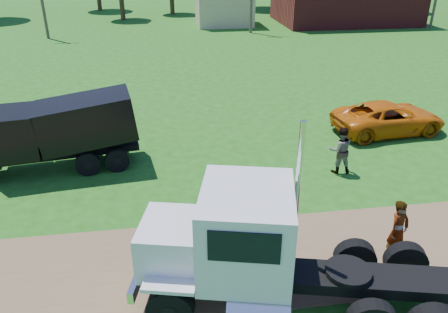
{
  "coord_description": "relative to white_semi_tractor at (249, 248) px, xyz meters",
  "views": [
    {
      "loc": [
        -3.38,
        -10.07,
        8.53
      ],
      "look_at": [
        -1.35,
        3.77,
        1.6
      ],
      "focal_mm": 35.0,
      "sensor_mm": 36.0,
      "label": 1
    }
  ],
  "objects": [
    {
      "name": "ground",
      "position": [
        1.48,
        1.52,
        -1.66
      ],
      "size": [
        140.0,
        140.0,
        0.0
      ],
      "primitive_type": "plane",
      "color": "#1F4E11",
      "rests_on": "ground"
    },
    {
      "name": "dirt_track",
      "position": [
        1.48,
        1.52,
        -1.65
      ],
      "size": [
        120.0,
        4.2,
        0.01
      ],
      "primitive_type": "cube",
      "color": "brown",
      "rests_on": "ground"
    },
    {
      "name": "white_semi_tractor",
      "position": [
        0.0,
        0.0,
        0.0
      ],
      "size": [
        8.23,
        4.34,
        4.86
      ],
      "rotation": [
        0.0,
        0.0,
        -0.24
      ],
      "color": "black",
      "rests_on": "ground"
    },
    {
      "name": "black_dump_truck",
      "position": [
        -6.28,
        8.41,
        0.04
      ],
      "size": [
        7.25,
        3.09,
        3.08
      ],
      "rotation": [
        0.0,
        0.0,
        0.14
      ],
      "color": "black",
      "rests_on": "ground"
    },
    {
      "name": "orange_pickup",
      "position": [
        8.98,
        10.03,
        -0.9
      ],
      "size": [
        5.71,
        3.08,
        1.52
      ],
      "primitive_type": "imported",
      "rotation": [
        0.0,
        0.0,
        1.68
      ],
      "color": "#C95E09",
      "rests_on": "ground"
    },
    {
      "name": "spectator_a",
      "position": [
        4.64,
        1.02,
        -0.7
      ],
      "size": [
        0.82,
        0.7,
        1.91
      ],
      "primitive_type": "imported",
      "rotation": [
        0.0,
        0.0,
        0.41
      ],
      "color": "#999999",
      "rests_on": "ground"
    },
    {
      "name": "spectator_b",
      "position": [
        5.02,
        6.42,
        -0.67
      ],
      "size": [
        1.01,
        0.82,
        1.97
      ],
      "primitive_type": "imported",
      "rotation": [
        0.0,
        0.0,
        3.06
      ],
      "color": "#999999",
      "rests_on": "ground"
    },
    {
      "name": "tan_shed",
      "position": [
        5.48,
        41.52,
        0.77
      ],
      "size": [
        6.2,
        5.4,
        4.7
      ],
      "color": "tan",
      "rests_on": "ground"
    }
  ]
}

